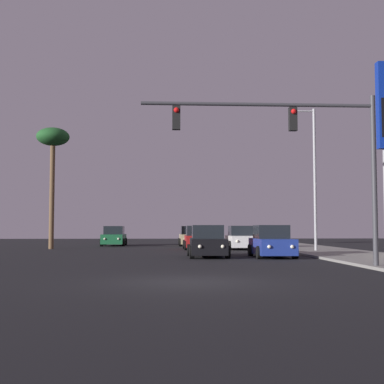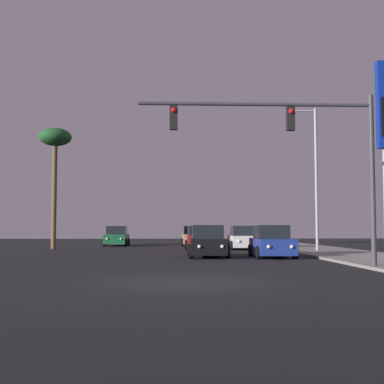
{
  "view_description": "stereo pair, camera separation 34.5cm",
  "coord_description": "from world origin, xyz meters",
  "px_view_note": "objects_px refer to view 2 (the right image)",
  "views": [
    {
      "loc": [
        -0.71,
        -15.41,
        1.55
      ],
      "look_at": [
        0.79,
        12.58,
        3.42
      ],
      "focal_mm": 50.0,
      "sensor_mm": 36.0,
      "label": 1
    },
    {
      "loc": [
        -0.37,
        -15.43,
        1.55
      ],
      "look_at": [
        0.79,
        12.58,
        3.42
      ],
      "focal_mm": 50.0,
      "sensor_mm": 36.0,
      "label": 2
    }
  ],
  "objects_px": {
    "car_white": "(243,239)",
    "car_black": "(208,243)",
    "car_green": "(117,237)",
    "traffic_light_mast": "(302,141)",
    "car_blue": "(272,243)",
    "palm_tree_mid": "(55,144)",
    "car_red": "(200,239)",
    "car_tan": "(193,237)",
    "street_lamp": "(314,171)"
  },
  "relations": [
    {
      "from": "car_white",
      "to": "car_black",
      "type": "relative_size",
      "value": 1.0
    },
    {
      "from": "car_white",
      "to": "car_green",
      "type": "relative_size",
      "value": 1.0
    },
    {
      "from": "car_white",
      "to": "traffic_light_mast",
      "type": "distance_m",
      "value": 18.7
    },
    {
      "from": "car_blue",
      "to": "car_white",
      "type": "bearing_deg",
      "value": -88.86
    },
    {
      "from": "car_white",
      "to": "palm_tree_mid",
      "type": "xyz_separation_m",
      "value": [
        -13.69,
        1.3,
        6.96
      ]
    },
    {
      "from": "car_blue",
      "to": "traffic_light_mast",
      "type": "relative_size",
      "value": 0.48
    },
    {
      "from": "car_black",
      "to": "car_red",
      "type": "relative_size",
      "value": 1.0
    },
    {
      "from": "palm_tree_mid",
      "to": "traffic_light_mast",
      "type": "bearing_deg",
      "value": -55.42
    },
    {
      "from": "car_tan",
      "to": "palm_tree_mid",
      "type": "bearing_deg",
      "value": 31.28
    },
    {
      "from": "street_lamp",
      "to": "traffic_light_mast",
      "type": "bearing_deg",
      "value": -107.07
    },
    {
      "from": "car_white",
      "to": "car_green",
      "type": "distance_m",
      "value": 12.62
    },
    {
      "from": "street_lamp",
      "to": "palm_tree_mid",
      "type": "relative_size",
      "value": 1.01
    },
    {
      "from": "car_green",
      "to": "car_tan",
      "type": "bearing_deg",
      "value": 178.43
    },
    {
      "from": "car_white",
      "to": "car_blue",
      "type": "distance_m",
      "value": 10.41
    },
    {
      "from": "car_green",
      "to": "car_white",
      "type": "bearing_deg",
      "value": 141.32
    },
    {
      "from": "traffic_light_mast",
      "to": "car_green",
      "type": "bearing_deg",
      "value": 110.01
    },
    {
      "from": "car_tan",
      "to": "car_white",
      "type": "bearing_deg",
      "value": 112.27
    },
    {
      "from": "car_red",
      "to": "car_blue",
      "type": "height_order",
      "value": "same"
    },
    {
      "from": "car_green",
      "to": "street_lamp",
      "type": "bearing_deg",
      "value": 137.22
    },
    {
      "from": "car_blue",
      "to": "palm_tree_mid",
      "type": "relative_size",
      "value": 0.49
    },
    {
      "from": "palm_tree_mid",
      "to": "street_lamp",
      "type": "bearing_deg",
      "value": -19.47
    },
    {
      "from": "car_white",
      "to": "palm_tree_mid",
      "type": "bearing_deg",
      "value": -5.21
    },
    {
      "from": "car_tan",
      "to": "palm_tree_mid",
      "type": "distance_m",
      "value": 14.13
    },
    {
      "from": "car_red",
      "to": "car_tan",
      "type": "distance_m",
      "value": 7.49
    },
    {
      "from": "car_blue",
      "to": "palm_tree_mid",
      "type": "distance_m",
      "value": 19.38
    },
    {
      "from": "car_white",
      "to": "street_lamp",
      "type": "height_order",
      "value": "street_lamp"
    },
    {
      "from": "car_tan",
      "to": "car_red",
      "type": "bearing_deg",
      "value": 90.75
    },
    {
      "from": "car_white",
      "to": "car_tan",
      "type": "bearing_deg",
      "value": -67.21
    },
    {
      "from": "car_blue",
      "to": "car_green",
      "type": "distance_m",
      "value": 20.87
    },
    {
      "from": "car_black",
      "to": "car_red",
      "type": "distance_m",
      "value": 10.21
    },
    {
      "from": "car_black",
      "to": "street_lamp",
      "type": "relative_size",
      "value": 0.48
    },
    {
      "from": "car_green",
      "to": "traffic_light_mast",
      "type": "xyz_separation_m",
      "value": [
        9.56,
        -26.24,
        4.05
      ]
    },
    {
      "from": "traffic_light_mast",
      "to": "palm_tree_mid",
      "type": "xyz_separation_m",
      "value": [
        -13.48,
        19.56,
        2.91
      ]
    },
    {
      "from": "car_red",
      "to": "palm_tree_mid",
      "type": "distance_m",
      "value": 12.73
    },
    {
      "from": "car_red",
      "to": "car_blue",
      "type": "relative_size",
      "value": 1.0
    },
    {
      "from": "car_green",
      "to": "car_red",
      "type": "bearing_deg",
      "value": 131.44
    },
    {
      "from": "car_tan",
      "to": "palm_tree_mid",
      "type": "xyz_separation_m",
      "value": [
        -10.48,
        -6.44,
        6.96
      ]
    },
    {
      "from": "car_blue",
      "to": "street_lamp",
      "type": "xyz_separation_m",
      "value": [
        3.8,
        5.49,
        4.36
      ]
    },
    {
      "from": "car_white",
      "to": "street_lamp",
      "type": "xyz_separation_m",
      "value": [
        3.89,
        -4.91,
        4.36
      ]
    },
    {
      "from": "car_tan",
      "to": "palm_tree_mid",
      "type": "height_order",
      "value": "palm_tree_mid"
    },
    {
      "from": "car_white",
      "to": "car_blue",
      "type": "xyz_separation_m",
      "value": [
        0.09,
        -10.41,
        0.0
      ]
    },
    {
      "from": "car_tan",
      "to": "palm_tree_mid",
      "type": "relative_size",
      "value": 0.49
    },
    {
      "from": "car_green",
      "to": "palm_tree_mid",
      "type": "height_order",
      "value": "palm_tree_mid"
    },
    {
      "from": "traffic_light_mast",
      "to": "palm_tree_mid",
      "type": "relative_size",
      "value": 1.01
    },
    {
      "from": "car_red",
      "to": "car_green",
      "type": "distance_m",
      "value": 10.22
    },
    {
      "from": "car_white",
      "to": "car_blue",
      "type": "height_order",
      "value": "same"
    },
    {
      "from": "palm_tree_mid",
      "to": "car_red",
      "type": "bearing_deg",
      "value": -5.64
    },
    {
      "from": "car_blue",
      "to": "traffic_light_mast",
      "type": "xyz_separation_m",
      "value": [
        -0.3,
        -7.85,
        4.05
      ]
    },
    {
      "from": "car_black",
      "to": "palm_tree_mid",
      "type": "height_order",
      "value": "palm_tree_mid"
    },
    {
      "from": "car_black",
      "to": "car_blue",
      "type": "relative_size",
      "value": 1.0
    }
  ]
}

